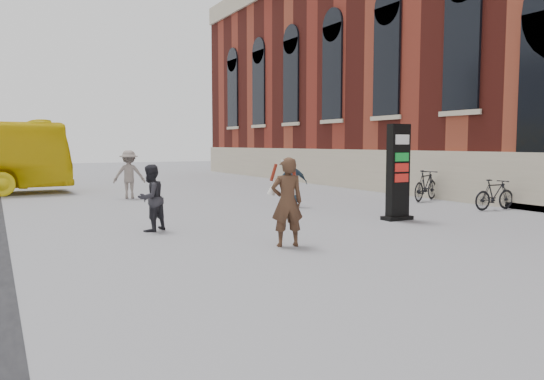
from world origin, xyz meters
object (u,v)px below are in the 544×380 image
pedestrian_b (129,174)px  pedestrian_c (293,183)px  bike_7 (426,185)px  woman (287,201)px  info_pylon (398,172)px  bike_5 (495,195)px  pedestrian_a (151,198)px

pedestrian_b → pedestrian_c: pedestrian_b is taller
pedestrian_b → bike_7: (9.29, -5.87, -0.35)m
woman → pedestrian_c: woman is taller
woman → pedestrian_c: (3.50, 5.79, -0.14)m
woman → pedestrian_b: (-0.67, 10.95, -0.01)m
info_pylon → bike_5: bearing=2.3°
pedestrian_a → pedestrian_b: bearing=-133.0°
pedestrian_b → info_pylon: bearing=135.7°
pedestrian_c → pedestrian_a: bearing=59.7°
pedestrian_c → bike_7: pedestrian_c is taller
pedestrian_a → woman: bearing=88.1°
pedestrian_b → pedestrian_c: bearing=145.2°
pedestrian_c → bike_5: size_ratio=0.97×
pedestrian_c → bike_5: 6.33m
pedestrian_b → bike_5: (9.29, -8.86, -0.43)m
info_pylon → woman: (-4.48, -1.84, -0.37)m
info_pylon → pedestrian_a: bearing=167.7°
woman → info_pylon: bearing=-142.8°
woman → pedestrian_c: 6.77m
info_pylon → pedestrian_c: info_pylon is taller
woman → pedestrian_b: bearing=-71.6°
pedestrian_a → pedestrian_b: pedestrian_b is taller
woman → pedestrian_a: size_ratio=1.14×
woman → bike_7: bearing=-134.6°
pedestrian_a → pedestrian_c: bearing=172.5°
info_pylon → bike_7: size_ratio=1.38×
bike_7 → info_pylon: bearing=105.1°
woman → pedestrian_a: woman is taller
woman → pedestrian_a: (-1.94, 3.11, -0.13)m
woman → pedestrian_a: bearing=-43.2°
pedestrian_a → bike_5: pedestrian_a is taller
bike_5 → bike_7: (0.00, 2.98, 0.08)m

